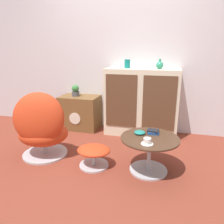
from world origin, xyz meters
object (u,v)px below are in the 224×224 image
Objects in this scene: egg_chair at (41,127)px; teacup at (147,142)px; vase_inner_left at (160,65)px; potted_plant at (75,91)px; vase_leftmost at (127,64)px; bowl at (140,132)px; ottoman at (94,153)px; sideboard at (141,102)px; book_stack at (153,132)px; coffee_table at (149,149)px; tv_console at (80,112)px.

teacup is (1.33, -0.16, 0.03)m from egg_chair.
vase_inner_left is at bearing 39.69° from egg_chair.
teacup is (1.36, -1.27, -0.22)m from potted_plant.
vase_inner_left reaches higher than teacup.
vase_leftmost is 1.29m from bowl.
ottoman is 0.69m from teacup.
sideboard is at bearing -179.10° from vase_inner_left.
egg_chair reaches higher than book_stack.
egg_chair is 1.35m from coffee_table.
book_stack is (1.32, -0.97, 0.15)m from tv_console.
egg_chair is 1.36× the size of coffee_table.
egg_chair reaches higher than bowl.
vase_inner_left is at bearing 0.24° from potted_plant.
teacup is 0.30m from book_stack.
ottoman is at bearing -108.31° from sideboard.
tv_console reaches higher than coffee_table.
tv_console is 4.44× the size of vase_inner_left.
book_stack is (1.39, -0.97, -0.23)m from potted_plant.
vase_leftmost is (0.14, 1.16, 0.95)m from ottoman.
tv_console is 1.82m from teacup.
tv_console is 1.64m from book_stack.
potted_plant is (-1.36, -0.01, -0.45)m from vase_inner_left.
book_stack is at bearing 19.28° from bowl.
sideboard reaches higher than ottoman.
vase_inner_left reaches higher than vase_leftmost.
vase_inner_left reaches higher than potted_plant.
egg_chair is 1.88m from vase_inner_left.
ottoman is 2.71× the size of vase_inner_left.
sideboard is at bearing 102.84° from coffee_table.
potted_plant is 1.51× the size of teacup.
bowl reaches higher than coffee_table.
ottoman is at bearing -163.73° from book_stack.
sideboard reaches higher than book_stack.
teacup is at bearing -7.01° from egg_chair.
tv_console is 1.00× the size of coffee_table.
potted_plant is at bearing -179.91° from sideboard.
vase_leftmost reaches higher than potted_plant.
vase_inner_left reaches higher than coffee_table.
tv_console is 4.58× the size of book_stack.
coffee_table is 4.56× the size of book_stack.
sideboard is 0.64m from vase_leftmost.
bowl is at bearing -160.72° from book_stack.
ottoman is 0.73m from book_stack.
egg_chair is (-1.09, -1.11, -0.12)m from sideboard.
sideboard is 1.75× the size of coffee_table.
sideboard is 7.72× the size of vase_inner_left.
ottoman is 1.62m from vase_inner_left.
teacup is (0.24, -1.27, -0.09)m from sideboard.
ottoman is 2.80× the size of book_stack.
bowl is (0.13, -1.02, -0.10)m from sideboard.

